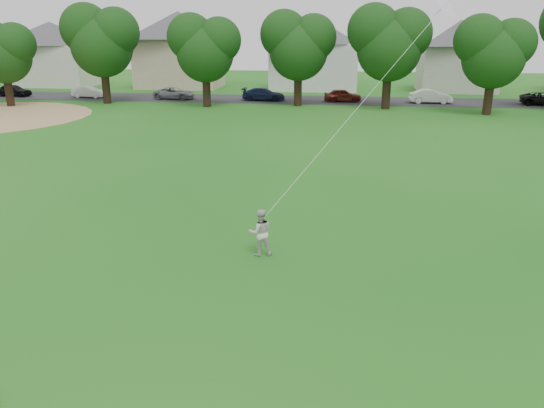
# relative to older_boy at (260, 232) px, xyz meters

# --- Properties ---
(ground) EXTENTS (160.00, 160.00, 0.00)m
(ground) POSITION_rel_older_boy_xyz_m (-0.82, -3.80, -0.75)
(ground) COLOR #135715
(ground) RESTS_ON ground
(street) EXTENTS (90.00, 7.00, 0.01)m
(street) POSITION_rel_older_boy_xyz_m (-0.82, 38.20, -0.75)
(street) COLOR #2D2D30
(street) RESTS_ON ground
(older_boy) EXTENTS (0.88, 0.78, 1.51)m
(older_boy) POSITION_rel_older_boy_xyz_m (0.00, 0.00, 0.00)
(older_boy) COLOR silver
(older_boy) RESTS_ON ground
(kite) EXTENTS (3.30, 2.52, 9.40)m
(kite) POSITION_rel_older_boy_xyz_m (2.80, 2.00, 3.53)
(kite) COLOR silver
(kite) RESTS_ON ground
(tree_row) EXTENTS (84.63, 8.69, 10.09)m
(tree_row) POSITION_rel_older_boy_xyz_m (2.78, 32.48, 5.27)
(tree_row) COLOR black
(tree_row) RESTS_ON ground
(parked_cars) EXTENTS (72.84, 2.45, 1.29)m
(parked_cars) POSITION_rel_older_boy_xyz_m (4.69, 37.20, -0.14)
(parked_cars) COLOR black
(parked_cars) RESTS_ON ground
(house_row) EXTENTS (77.31, 14.13, 10.23)m
(house_row) POSITION_rel_older_boy_xyz_m (-1.35, 48.20, 4.17)
(house_row) COLOR silver
(house_row) RESTS_ON ground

